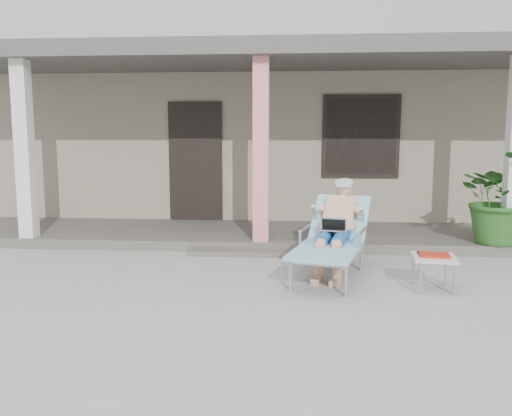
{
  "coord_description": "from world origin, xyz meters",
  "views": [
    {
      "loc": [
        0.56,
        -5.57,
        1.72
      ],
      "look_at": [
        0.06,
        0.6,
        0.85
      ],
      "focal_mm": 38.0,
      "sensor_mm": 36.0,
      "label": 1
    }
  ],
  "objects": [
    {
      "name": "house",
      "position": [
        0.0,
        6.5,
        1.67
      ],
      "size": [
        10.4,
        5.4,
        3.3
      ],
      "color": "gray",
      "rests_on": "ground"
    },
    {
      "name": "potted_palm",
      "position": [
        3.39,
        2.25,
        0.81
      ],
      "size": [
        1.25,
        1.1,
        1.32
      ],
      "primitive_type": "imported",
      "rotation": [
        0.0,
        0.0,
        -0.06
      ],
      "color": "#26591E",
      "rests_on": "porch_deck"
    },
    {
      "name": "side_table",
      "position": [
        2.03,
        0.34,
        0.34
      ],
      "size": [
        0.49,
        0.49,
        0.4
      ],
      "rotation": [
        0.0,
        0.0,
        -0.1
      ],
      "color": "beige",
      "rests_on": "ground"
    },
    {
      "name": "ground",
      "position": [
        0.0,
        0.0,
        0.0
      ],
      "size": [
        60.0,
        60.0,
        0.0
      ],
      "primitive_type": "plane",
      "color": "#9E9E99",
      "rests_on": "ground"
    },
    {
      "name": "porch_step",
      "position": [
        0.0,
        1.85,
        0.04
      ],
      "size": [
        2.0,
        0.3,
        0.07
      ],
      "primitive_type": "cube",
      "color": "#605B56",
      "rests_on": "ground"
    },
    {
      "name": "porch_deck",
      "position": [
        0.0,
        3.0,
        0.07
      ],
      "size": [
        10.0,
        2.0,
        0.15
      ],
      "primitive_type": "cube",
      "color": "#605B56",
      "rests_on": "ground"
    },
    {
      "name": "porch_overhang",
      "position": [
        0.0,
        2.95,
        2.79
      ],
      "size": [
        10.0,
        2.3,
        2.85
      ],
      "color": "silver",
      "rests_on": "porch_deck"
    },
    {
      "name": "lounger",
      "position": [
        0.98,
        0.92,
        0.74
      ],
      "size": [
        1.1,
        1.91,
        1.2
      ],
      "rotation": [
        0.0,
        0.0,
        -0.24
      ],
      "color": "#B7B7BC",
      "rests_on": "ground"
    }
  ]
}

